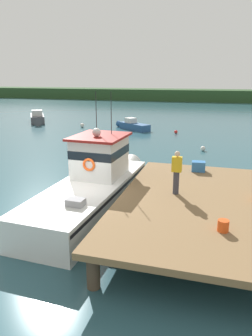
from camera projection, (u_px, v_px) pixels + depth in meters
The scene contains 12 objects.
ground_plane at pixel (81, 215), 12.90m from camera, with size 200.00×200.00×0.00m, color #2D5660.
dock at pixel (204, 204), 11.32m from camera, with size 6.00×9.00×1.20m.
main_fishing_boat at pixel (95, 184), 13.52m from camera, with size 2.91×9.87×4.80m.
crate_single_by_cleat at pixel (198, 166), 14.62m from camera, with size 0.60×0.44×0.46m, color #3370B2.
bait_bucket at pixel (223, 226), 9.00m from camera, with size 0.32×0.32×0.34m, color #E04C19.
deckhand_by_the_boat at pixel (177, 172), 11.67m from camera, with size 0.36×0.22×1.63m.
moored_boat_near_channel at pixel (37, 118), 37.93m from camera, with size 4.15×5.61×1.50m.
moored_boat_mid_harbor at pixel (133, 126), 33.13m from camera, with size 4.28×3.39×1.17m.
mooring_buoy_inshore at pixel (82, 125), 34.47m from camera, with size 0.46×0.46×0.46m, color silver.
mooring_buoy_channel_marker at pixel (203, 149), 23.75m from camera, with size 0.37×0.37×0.37m, color silver.
mooring_buoy_outer at pixel (176, 132), 30.84m from camera, with size 0.33×0.33×0.33m, color red.
far_shoreline at pixel (196, 95), 69.72m from camera, with size 120.00×8.00×2.40m, color #284723.
Camera 1 is at (5.05, -10.86, 5.47)m, focal length 34.03 mm.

